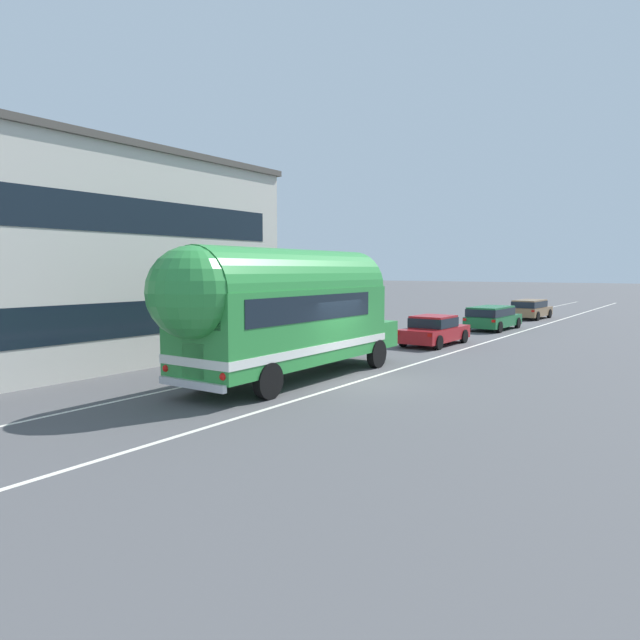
% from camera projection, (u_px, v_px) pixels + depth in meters
% --- Properties ---
extents(ground_plane, '(300.00, 300.00, 0.00)m').
position_uv_depth(ground_plane, '(358.00, 381.00, 17.75)').
color(ground_plane, '#4C4C4F').
extents(lane_markings, '(3.94, 80.00, 0.01)m').
position_uv_depth(lane_markings, '(453.00, 339.00, 28.51)').
color(lane_markings, silver).
rests_on(lane_markings, ground).
extents(roadside_building, '(9.96, 19.60, 7.84)m').
position_uv_depth(roadside_building, '(3.00, 257.00, 20.47)').
color(roadside_building, beige).
rests_on(roadside_building, ground).
extents(painted_bus, '(2.71, 10.57, 4.12)m').
position_uv_depth(painted_bus, '(281.00, 308.00, 17.47)').
color(painted_bus, '#2D8C3D').
rests_on(painted_bus, ground).
extents(car_lead, '(1.95, 4.33, 1.37)m').
position_uv_depth(car_lead, '(434.00, 329.00, 26.37)').
color(car_lead, '#A5191E').
rests_on(car_lead, ground).
extents(car_second, '(2.10, 4.63, 1.37)m').
position_uv_depth(car_second, '(492.00, 316.00, 33.00)').
color(car_second, '#196633').
rests_on(car_second, ground).
extents(car_third, '(2.01, 4.34, 1.37)m').
position_uv_depth(car_third, '(531.00, 308.00, 40.37)').
color(car_third, olive).
rests_on(car_third, ground).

